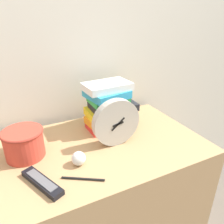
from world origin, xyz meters
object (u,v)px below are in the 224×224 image
(book_stack, at_px, (108,105))
(crumpled_paper_ball, at_px, (79,158))
(basket, at_px, (24,142))
(tv_remote, at_px, (42,182))
(pen, at_px, (83,179))
(desk_clock, at_px, (116,123))

(book_stack, bearing_deg, crumpled_paper_ball, -135.50)
(basket, relative_size, tv_remote, 0.86)
(crumpled_paper_ball, height_order, pen, crumpled_paper_ball)
(crumpled_paper_ball, bearing_deg, desk_clock, 18.67)
(desk_clock, bearing_deg, book_stack, 76.53)
(basket, bearing_deg, pen, -55.71)
(tv_remote, distance_m, pen, 0.14)
(basket, bearing_deg, tv_remote, -81.88)
(book_stack, relative_size, tv_remote, 1.28)
(book_stack, distance_m, basket, 0.43)
(desk_clock, distance_m, crumpled_paper_ball, 0.22)
(tv_remote, bearing_deg, book_stack, 36.21)
(pen, bearing_deg, tv_remote, 163.81)
(basket, xyz_separation_m, tv_remote, (0.03, -0.20, -0.05))
(book_stack, relative_size, pen, 1.80)
(tv_remote, bearing_deg, crumpled_paper_ball, 18.45)
(basket, bearing_deg, desk_clock, -12.55)
(desk_clock, height_order, crumpled_paper_ball, desk_clock)
(book_stack, distance_m, crumpled_paper_ball, 0.35)
(basket, distance_m, crumpled_paper_ball, 0.24)
(book_stack, height_order, basket, book_stack)
(basket, distance_m, pen, 0.30)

